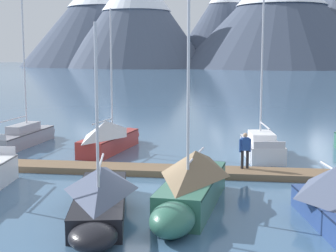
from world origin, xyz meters
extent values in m
plane|color=#426689|center=(0.00, 0.00, 0.00)|extent=(700.00, 700.00, 0.00)
cone|color=#424C60|center=(-56.37, 229.46, 25.05)|extent=(85.15, 85.15, 50.09)
cone|color=#4C566B|center=(-37.59, 206.73, 22.64)|extent=(64.83, 64.83, 45.29)
cone|color=#424C60|center=(2.43, 231.78, 21.44)|extent=(56.03, 56.03, 42.89)
cone|color=#424C60|center=(25.86, 208.48, 22.83)|extent=(89.48, 89.48, 45.66)
cube|color=brown|center=(0.00, 4.00, 0.15)|extent=(22.79, 2.40, 0.30)
cylinder|color=#38383D|center=(-0.02, 3.30, 0.12)|extent=(21.84, 0.93, 0.24)
cylinder|color=#38383D|center=(0.02, 4.70, 0.12)|extent=(21.84, 0.93, 0.24)
cube|color=#93939E|center=(-9.54, 10.27, 0.44)|extent=(1.85, 6.42, 0.87)
ellipsoid|color=#93939E|center=(-9.26, 13.64, 0.44)|extent=(1.23, 1.31, 0.83)
cube|color=#424247|center=(-9.54, 10.27, 0.83)|extent=(1.88, 6.30, 0.06)
cylinder|color=silver|center=(-9.49, 10.85, 5.10)|extent=(0.10, 0.10, 8.46)
cylinder|color=silver|center=(-9.66, 8.87, 1.81)|extent=(0.41, 3.97, 0.08)
cube|color=#A0A0AB|center=(-9.53, 10.43, 1.11)|extent=(1.16, 2.92, 0.48)
cube|color=silver|center=(-7.21, 2.32, 1.27)|extent=(1.31, 0.19, 0.36)
cube|color=#B2332D|center=(-3.83, 9.20, 0.48)|extent=(2.50, 5.92, 0.97)
ellipsoid|color=#B2332D|center=(-3.28, 12.32, 0.48)|extent=(1.57, 1.84, 0.92)
cube|color=#501614|center=(-3.83, 9.20, 0.93)|extent=(2.52, 5.82, 0.06)
cylinder|color=silver|center=(-3.74, 9.67, 4.59)|extent=(0.10, 0.10, 7.26)
cylinder|color=silver|center=(-3.98, 8.32, 1.87)|extent=(0.55, 2.71, 0.08)
pyramid|color=silver|center=(-3.90, 8.78, 1.41)|extent=(2.55, 4.83, 0.88)
cube|color=black|center=(-1.45, -2.21, 0.39)|extent=(2.78, 6.42, 0.77)
ellipsoid|color=black|center=(-0.83, -5.57, 0.39)|extent=(1.72, 1.98, 0.73)
cube|color=black|center=(-1.45, -2.21, 0.73)|extent=(2.80, 6.31, 0.06)
cylinder|color=silver|center=(-1.27, -3.20, 3.70)|extent=(0.10, 0.10, 5.86)
cylinder|color=silver|center=(-1.53, -1.81, 1.77)|extent=(0.60, 2.81, 0.08)
pyramid|color=#4C5670|center=(-1.54, -1.76, 1.17)|extent=(2.80, 5.25, 0.80)
cube|color=#336B56|center=(1.75, -0.97, 0.55)|extent=(2.36, 6.12, 1.10)
ellipsoid|color=#336B56|center=(1.33, -4.28, 0.55)|extent=(1.64, 2.20, 1.04)
cube|color=#163027|center=(1.75, -0.97, 1.06)|extent=(2.39, 6.01, 0.06)
cylinder|color=silver|center=(1.63, -1.94, 5.33)|extent=(0.10, 0.10, 8.47)
cylinder|color=silver|center=(1.82, -0.36, 1.80)|extent=(0.47, 3.16, 0.08)
pyramid|color=#7A664C|center=(1.80, -0.53, 1.55)|extent=(2.46, 4.97, 0.91)
cube|color=silver|center=(4.90, 8.49, 0.45)|extent=(2.22, 4.88, 0.90)
ellipsoid|color=silver|center=(4.63, 11.21, 0.45)|extent=(1.70, 2.24, 0.85)
cube|color=slate|center=(4.90, 8.49, 0.86)|extent=(2.25, 4.79, 0.06)
cylinder|color=silver|center=(4.84, 9.06, 4.90)|extent=(0.10, 0.10, 8.00)
cylinder|color=silver|center=(4.98, 7.64, 1.87)|extent=(0.35, 2.84, 0.08)
cube|color=white|center=(4.89, 8.61, 1.13)|extent=(1.44, 2.24, 0.46)
cube|color=silver|center=(5.12, 6.21, 1.08)|extent=(1.59, 0.25, 0.36)
cylinder|color=silver|center=(6.56, -2.12, 1.75)|extent=(0.50, 2.55, 0.08)
pyramid|color=#4C5670|center=(6.58, -2.22, 1.35)|extent=(2.58, 3.99, 1.09)
cylinder|color=#232328|center=(3.95, 4.28, 0.73)|extent=(0.14, 0.14, 0.86)
cylinder|color=#232328|center=(3.71, 4.19, 0.73)|extent=(0.14, 0.14, 0.86)
cube|color=#234793|center=(3.83, 4.24, 1.46)|extent=(0.43, 0.34, 0.60)
sphere|color=tan|center=(3.83, 4.24, 1.88)|extent=(0.22, 0.22, 0.22)
cylinder|color=#234793|center=(4.06, 4.33, 1.39)|extent=(0.09, 0.09, 0.62)
cylinder|color=#234793|center=(3.60, 4.15, 1.39)|extent=(0.09, 0.09, 0.62)
camera|label=1|loc=(2.93, -19.16, 5.58)|focal=53.89mm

